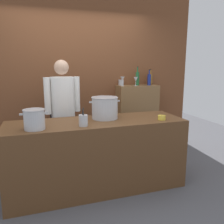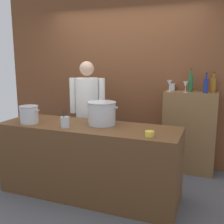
{
  "view_description": "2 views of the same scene",
  "coord_description": "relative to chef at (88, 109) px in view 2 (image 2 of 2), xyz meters",
  "views": [
    {
      "loc": [
        -0.7,
        -2.77,
        1.59
      ],
      "look_at": [
        0.29,
        0.26,
        0.95
      ],
      "focal_mm": 37.57,
      "sensor_mm": 36.0,
      "label": 1
    },
    {
      "loc": [
        1.42,
        -2.88,
        1.7
      ],
      "look_at": [
        0.2,
        0.27,
        1.03
      ],
      "focal_mm": 43.52,
      "sensor_mm": 36.0,
      "label": 2
    }
  ],
  "objects": [
    {
      "name": "stockpot_large",
      "position": [
        0.47,
        -0.57,
        0.08
      ],
      "size": [
        0.41,
        0.35,
        0.28
      ],
      "color": "#B7BABF",
      "rests_on": "prep_counter"
    },
    {
      "name": "utensil_crock",
      "position": [
        0.13,
        -0.87,
        0.0
      ],
      "size": [
        0.1,
        0.1,
        0.21
      ],
      "color": "#B7BABF",
      "rests_on": "prep_counter"
    },
    {
      "name": "bar_cabinet",
      "position": [
        1.42,
        0.52,
        -0.35
      ],
      "size": [
        0.76,
        0.32,
        1.22
      ],
      "primitive_type": "cube",
      "color": "brown",
      "rests_on": "ground_plane"
    },
    {
      "name": "prep_counter",
      "position": [
        0.34,
        -0.67,
        -0.51
      ],
      "size": [
        2.22,
        0.7,
        0.9
      ],
      "primitive_type": "cube",
      "color": "brown",
      "rests_on": "ground_plane"
    },
    {
      "name": "brick_back_panel",
      "position": [
        0.34,
        0.73,
        0.54
      ],
      "size": [
        4.4,
        0.1,
        3.0
      ],
      "primitive_type": "cube",
      "color": "brown",
      "rests_on": "ground_plane"
    },
    {
      "name": "wine_glass_tall",
      "position": [
        1.11,
        0.48,
        0.38
      ],
      "size": [
        0.08,
        0.08,
        0.17
      ],
      "color": "silver",
      "rests_on": "bar_cabinet"
    },
    {
      "name": "wine_bottle_amber",
      "position": [
        1.72,
        0.59,
        0.36
      ],
      "size": [
        0.08,
        0.08,
        0.29
      ],
      "color": "#8C5919",
      "rests_on": "bar_cabinet"
    },
    {
      "name": "chef",
      "position": [
        0.0,
        0.0,
        0.0
      ],
      "size": [
        0.52,
        0.39,
        1.66
      ],
      "rotation": [
        0.0,
        0.0,
        3.34
      ],
      "color": "black",
      "rests_on": "ground_plane"
    },
    {
      "name": "wine_bottle_cobalt",
      "position": [
        1.62,
        0.45,
        0.36
      ],
      "size": [
        0.07,
        0.07,
        0.28
      ],
      "color": "navy",
      "rests_on": "bar_cabinet"
    },
    {
      "name": "wine_bottle_green",
      "position": [
        1.41,
        0.51,
        0.38
      ],
      "size": [
        0.06,
        0.06,
        0.34
      ],
      "color": "#1E592D",
      "rests_on": "bar_cabinet"
    },
    {
      "name": "ground_plane",
      "position": [
        0.34,
        -0.67,
        -0.96
      ],
      "size": [
        8.0,
        8.0,
        0.0
      ],
      "primitive_type": "plane",
      "color": "#4C4C51"
    },
    {
      "name": "spice_tin_silver",
      "position": [
        1.13,
        0.62,
        0.31
      ],
      "size": [
        0.08,
        0.08,
        0.1
      ],
      "primitive_type": "cube",
      "color": "#B2B2B7",
      "rests_on": "bar_cabinet"
    },
    {
      "name": "stockpot_small",
      "position": [
        -0.4,
        -0.84,
        0.05
      ],
      "size": [
        0.3,
        0.23,
        0.22
      ],
      "color": "#B7BABF",
      "rests_on": "prep_counter"
    },
    {
      "name": "butter_jar",
      "position": [
        1.14,
        -0.87,
        -0.04
      ],
      "size": [
        0.1,
        0.1,
        0.06
      ],
      "primitive_type": "cylinder",
      "color": "yellow",
      "rests_on": "prep_counter"
    },
    {
      "name": "wine_glass_wide",
      "position": [
        1.35,
        0.43,
        0.36
      ],
      "size": [
        0.07,
        0.07,
        0.16
      ],
      "color": "silver",
      "rests_on": "bar_cabinet"
    }
  ]
}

